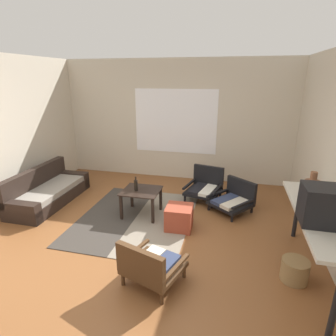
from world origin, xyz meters
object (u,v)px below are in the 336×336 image
object	(u,v)px
couch	(47,192)
armchair_corner	(234,198)
ottoman_orange	(179,217)
wicker_basket	(295,270)
glass_bottle	(136,185)
armchair_striped_foreground	(150,265)
console_shelf	(317,218)
crt_television	(328,206)
coffee_table	(141,195)
armchair_by_window	(205,186)
clay_vase	(312,188)

from	to	relation	value
couch	armchair_corner	bearing A→B (deg)	8.09
ottoman_orange	wicker_basket	distance (m)	1.78
glass_bottle	armchair_corner	bearing A→B (deg)	19.45
armchair_striped_foreground	ottoman_orange	bearing A→B (deg)	87.00
console_shelf	crt_television	xyz separation A→B (m)	(-0.00, -0.26, 0.28)
crt_television	console_shelf	bearing A→B (deg)	89.31
glass_bottle	console_shelf	bearing A→B (deg)	-20.87
armchair_striped_foreground	ottoman_orange	xyz separation A→B (m)	(0.07, 1.33, -0.08)
coffee_table	armchair_by_window	size ratio (longest dim) A/B	0.84
crt_television	couch	bearing A→B (deg)	163.26
armchair_corner	clay_vase	bearing A→B (deg)	-51.88
coffee_table	armchair_striped_foreground	xyz separation A→B (m)	(0.65, -1.61, -0.11)
armchair_corner	crt_television	distance (m)	2.19
armchair_by_window	glass_bottle	world-z (taller)	glass_bottle
clay_vase	glass_bottle	xyz separation A→B (m)	(-2.55, 0.58, -0.42)
coffee_table	wicker_basket	world-z (taller)	coffee_table
coffee_table	console_shelf	bearing A→B (deg)	-21.97
armchair_striped_foreground	couch	bearing A→B (deg)	147.02
couch	console_shelf	bearing A→B (deg)	-13.52
armchair_striped_foreground	wicker_basket	xyz separation A→B (m)	(1.64, 0.48, -0.13)
glass_bottle	wicker_basket	distance (m)	2.66
ottoman_orange	crt_television	xyz separation A→B (m)	(1.74, -0.98, 0.87)
couch	armchair_striped_foreground	xyz separation A→B (m)	(2.58, -1.68, 0.06)
crt_television	clay_vase	distance (m)	0.66
couch	armchair_by_window	world-z (taller)	couch
armchair_striped_foreground	armchair_corner	world-z (taller)	armchair_striped_foreground
couch	glass_bottle	xyz separation A→B (m)	(1.84, -0.08, 0.35)
coffee_table	ottoman_orange	distance (m)	0.80
couch	coffee_table	world-z (taller)	couch
ottoman_orange	armchair_corner	bearing A→B (deg)	45.33
console_shelf	crt_television	bearing A→B (deg)	-90.69
ottoman_orange	clay_vase	world-z (taller)	clay_vase
armchair_by_window	crt_television	xyz separation A→B (m)	(1.47, -2.22, 0.79)
couch	console_shelf	size ratio (longest dim) A/B	0.92
console_shelf	armchair_by_window	bearing A→B (deg)	127.06
couch	console_shelf	distance (m)	4.55
crt_television	coffee_table	bearing A→B (deg)	152.92
crt_television	glass_bottle	size ratio (longest dim) A/B	2.13
coffee_table	clay_vase	world-z (taller)	clay_vase
coffee_table	ottoman_orange	bearing A→B (deg)	-21.40
armchair_striped_foreground	clay_vase	bearing A→B (deg)	29.10
couch	console_shelf	world-z (taller)	console_shelf
armchair_corner	wicker_basket	xyz separation A→B (m)	(0.74, -1.69, -0.10)
armchair_by_window	console_shelf	world-z (taller)	console_shelf
armchair_by_window	armchair_striped_foreground	xyz separation A→B (m)	(-0.34, -2.57, 0.00)
crt_television	wicker_basket	xyz separation A→B (m)	(-0.17, 0.13, -0.92)
couch	console_shelf	xyz separation A→B (m)	(4.39, -1.06, 0.57)
armchair_by_window	crt_television	size ratio (longest dim) A/B	1.46
couch	clay_vase	size ratio (longest dim) A/B	5.03
coffee_table	armchair_striped_foreground	distance (m)	1.74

